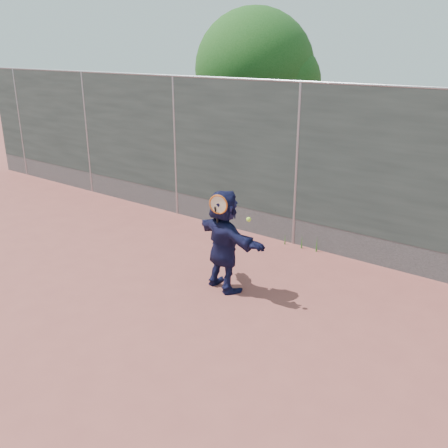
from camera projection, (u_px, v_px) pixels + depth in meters
The scene contains 6 objects.
ground at pixel (167, 317), 6.98m from camera, with size 80.00×80.00×0.00m, color #9E4C42.
player at pixel (224, 240), 7.56m from camera, with size 1.48×0.47×1.59m, color #15173C.
fence at pixel (297, 162), 9.07m from camera, with size 20.00×0.06×3.03m.
swing_action at pixel (221, 207), 7.16m from camera, with size 0.67×0.14×0.51m.
tree_left at pixel (261, 73), 12.52m from camera, with size 3.15×3.00×4.53m.
weed_clump at pixel (304, 242), 9.30m from camera, with size 0.68×0.07×0.30m.
Camera 1 is at (4.35, -4.39, 3.58)m, focal length 40.00 mm.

